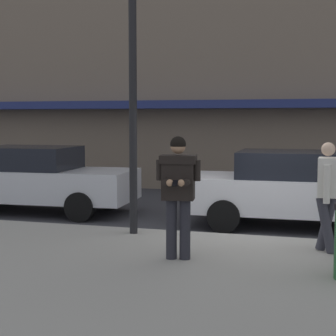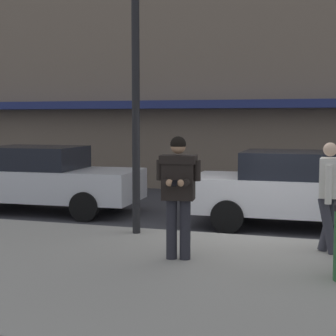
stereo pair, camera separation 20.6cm
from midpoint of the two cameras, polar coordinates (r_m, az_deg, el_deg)
name	(u,v)px [view 1 (the left image)]	position (r m, az deg, el deg)	size (l,w,h in m)	color
ground_plane	(254,240)	(10.31, 8.21, -7.30)	(80.00, 80.00, 0.00)	#333338
sidewalk	(303,287)	(7.44, 12.72, -11.70)	(32.00, 5.30, 0.14)	#99968E
curb_paint_line	(312,243)	(10.26, 13.83, -7.43)	(28.00, 0.12, 0.01)	silver
parked_sedan_near	(36,179)	(13.42, -13.70, -1.08)	(4.59, 2.11, 1.54)	silver
parked_sedan_mid	(298,189)	(11.52, 12.57, -2.06)	(4.55, 2.03, 1.54)	silver
man_texting_on_phone	(178,184)	(8.14, 0.31, -1.63)	(0.64, 0.62, 1.81)	#23232B
pedestrian_in_light_coat	(327,190)	(8.93, 15.23, -2.14)	(0.33, 0.60, 1.70)	#33333D
street_lamp_post	(133,64)	(10.00, -4.21, 10.46)	(0.36, 0.36, 4.88)	black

